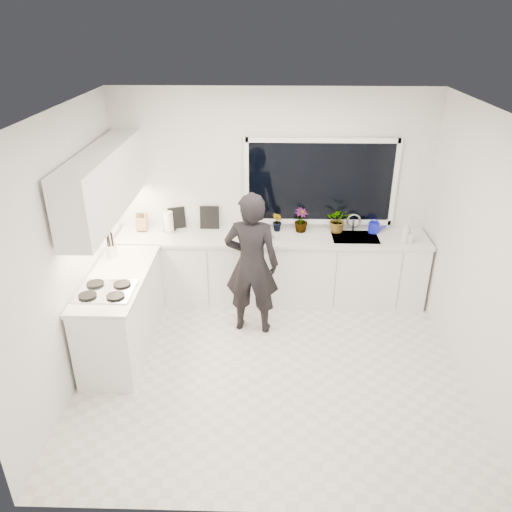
{
  "coord_description": "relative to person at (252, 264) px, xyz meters",
  "views": [
    {
      "loc": [
        -0.04,
        -4.33,
        3.47
      ],
      "look_at": [
        -0.17,
        0.4,
        1.15
      ],
      "focal_mm": 35.0,
      "sensor_mm": 36.0,
      "label": 1
    }
  ],
  "objects": [
    {
      "name": "upper_cabinets",
      "position": [
        -1.56,
        -0.06,
        0.98
      ],
      "size": [
        0.34,
        2.1,
        0.7
      ],
      "primitive_type": "cube",
      "color": "white",
      "rests_on": "wall_left"
    },
    {
      "name": "wall_back",
      "position": [
        0.23,
        1.0,
        0.48
      ],
      "size": [
        4.0,
        0.02,
        2.7
      ],
      "primitive_type": "cube",
      "color": "white",
      "rests_on": "ground"
    },
    {
      "name": "ceiling",
      "position": [
        0.23,
        -0.76,
        1.84
      ],
      "size": [
        4.0,
        3.5,
        0.02
      ],
      "primitive_type": "cube",
      "color": "white",
      "rests_on": "wall_back"
    },
    {
      "name": "countertop_back",
      "position": [
        0.23,
        0.68,
        0.03
      ],
      "size": [
        3.94,
        0.62,
        0.04
      ],
      "primitive_type": "cube",
      "color": "silver",
      "rests_on": "base_cabinets_back"
    },
    {
      "name": "sink",
      "position": [
        1.28,
        0.69,
        0.0
      ],
      "size": [
        0.58,
        0.42,
        0.14
      ],
      "primitive_type": "cube",
      "color": "silver",
      "rests_on": "countertop_back"
    },
    {
      "name": "watering_can",
      "position": [
        1.54,
        0.85,
        0.12
      ],
      "size": [
        0.18,
        0.18,
        0.13
      ],
      "primitive_type": "cylinder",
      "rotation": [
        0.0,
        0.0,
        -0.36
      ],
      "color": "#151BC8",
      "rests_on": "countertop_back"
    },
    {
      "name": "herb_plants",
      "position": [
        0.73,
        0.85,
        0.21
      ],
      "size": [
        1.33,
        0.28,
        0.34
      ],
      "color": "#26662D",
      "rests_on": "countertop_back"
    },
    {
      "name": "person",
      "position": [
        0.0,
        0.0,
        0.0
      ],
      "size": [
        0.68,
        0.49,
        1.73
      ],
      "primitive_type": "imported",
      "rotation": [
        0.0,
        0.0,
        3.02
      ],
      "color": "black",
      "rests_on": "floor"
    },
    {
      "name": "knife_block",
      "position": [
        -1.45,
        0.83,
        0.16
      ],
      "size": [
        0.14,
        0.11,
        0.22
      ],
      "primitive_type": "cube",
      "rotation": [
        0.0,
        0.0,
        0.1
      ],
      "color": "#8A6240",
      "rests_on": "countertop_back"
    },
    {
      "name": "faucet",
      "position": [
        1.28,
        0.89,
        0.16
      ],
      "size": [
        0.03,
        0.03,
        0.22
      ],
      "primitive_type": "cylinder",
      "color": "silver",
      "rests_on": "countertop_back"
    },
    {
      "name": "utensil_crock",
      "position": [
        -1.62,
        0.04,
        0.13
      ],
      "size": [
        0.17,
        0.17,
        0.16
      ],
      "primitive_type": "cylinder",
      "rotation": [
        0.0,
        0.0,
        -0.38
      ],
      "color": "#A8A9AD",
      "rests_on": "countertop_left"
    },
    {
      "name": "soap_bottles",
      "position": [
        1.88,
        0.54,
        0.18
      ],
      "size": [
        0.17,
        0.13,
        0.29
      ],
      "color": "#D8BF66",
      "rests_on": "countertop_back"
    },
    {
      "name": "pizza",
      "position": [
        0.04,
        0.66,
        0.08
      ],
      "size": [
        0.41,
        0.33,
        0.01
      ],
      "primitive_type": "cube",
      "rotation": [
        0.0,
        0.0,
        0.18
      ],
      "color": "#C5401A",
      "rests_on": "pizza_tray"
    },
    {
      "name": "wall_left",
      "position": [
        -1.78,
        -0.76,
        0.48
      ],
      "size": [
        0.02,
        3.5,
        2.7
      ],
      "primitive_type": "cube",
      "color": "white",
      "rests_on": "ground"
    },
    {
      "name": "window",
      "position": [
        0.83,
        0.96,
        0.68
      ],
      "size": [
        1.8,
        0.02,
        1.0
      ],
      "primitive_type": "cube",
      "color": "black",
      "rests_on": "wall_back"
    },
    {
      "name": "base_cabinets_left",
      "position": [
        -1.44,
        -0.41,
        -0.43
      ],
      "size": [
        0.58,
        1.6,
        0.88
      ],
      "primitive_type": "cube",
      "color": "white",
      "rests_on": "floor"
    },
    {
      "name": "picture_frame_small",
      "position": [
        -0.58,
        0.93,
        0.2
      ],
      "size": [
        0.25,
        0.02,
        0.3
      ],
      "primitive_type": "cube",
      "rotation": [
        0.0,
        0.0,
        0.01
      ],
      "color": "black",
      "rests_on": "countertop_back"
    },
    {
      "name": "picture_frame_large",
      "position": [
        -1.01,
        0.93,
        0.19
      ],
      "size": [
        0.21,
        0.09,
        0.28
      ],
      "primitive_type": "cube",
      "rotation": [
        0.0,
        0.0,
        0.34
      ],
      "color": "black",
      "rests_on": "countertop_back"
    },
    {
      "name": "floor",
      "position": [
        0.23,
        -0.76,
        -0.88
      ],
      "size": [
        4.0,
        3.5,
        0.02
      ],
      "primitive_type": "cube",
      "color": "beige",
      "rests_on": "ground"
    },
    {
      "name": "pizza_tray",
      "position": [
        0.04,
        0.66,
        0.07
      ],
      "size": [
        0.45,
        0.37,
        0.03
      ],
      "primitive_type": "cube",
      "rotation": [
        0.0,
        0.0,
        0.18
      ],
      "color": "#BCBCC0",
      "rests_on": "countertop_back"
    },
    {
      "name": "paper_towel_roll",
      "position": [
        -1.09,
        0.79,
        0.18
      ],
      "size": [
        0.13,
        0.13,
        0.26
      ],
      "primitive_type": "cylinder",
      "rotation": [
        0.0,
        0.0,
        -0.22
      ],
      "color": "white",
      "rests_on": "countertop_back"
    },
    {
      "name": "stovetop",
      "position": [
        -1.46,
        -0.76,
        0.07
      ],
      "size": [
        0.56,
        0.48,
        0.03
      ],
      "primitive_type": "cube",
      "color": "black",
      "rests_on": "countertop_left"
    },
    {
      "name": "wall_right",
      "position": [
        2.24,
        -0.76,
        0.48
      ],
      "size": [
        0.02,
        3.5,
        2.7
      ],
      "primitive_type": "cube",
      "color": "white",
      "rests_on": "ground"
    },
    {
      "name": "countertop_left",
      "position": [
        -1.44,
        -0.41,
        0.03
      ],
      "size": [
        0.62,
        1.6,
        0.04
      ],
      "primitive_type": "cube",
      "color": "silver",
      "rests_on": "base_cabinets_left"
    },
    {
      "name": "base_cabinets_back",
      "position": [
        0.23,
        0.69,
        -0.43
      ],
      "size": [
        3.92,
        0.58,
        0.88
      ],
      "primitive_type": "cube",
      "color": "white",
      "rests_on": "floor"
    }
  ]
}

